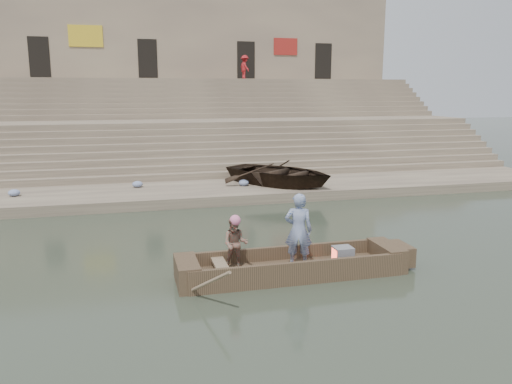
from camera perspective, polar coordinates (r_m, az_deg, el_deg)
name	(u,v)px	position (r m, az deg, el deg)	size (l,w,h in m)	color
ground	(271,254)	(14.12, 1.67, -6.96)	(120.00, 120.00, 0.00)	#283125
lower_landing	(219,192)	(21.62, -4.21, 0.04)	(32.00, 4.00, 0.40)	gray
mid_landing	(195,145)	(28.77, -6.93, 5.24)	(32.00, 3.00, 2.80)	gray
upper_landing	(181,117)	(35.61, -8.49, 8.30)	(32.00, 3.00, 5.20)	gray
ghat_steps	(191,136)	(30.40, -7.37, 6.31)	(32.00, 11.00, 5.20)	gray
building_wall	(174,75)	(39.56, -9.25, 12.93)	(32.00, 5.07, 11.20)	tan
main_rowboat	(292,271)	(12.52, 4.05, -8.89)	(5.00, 1.30, 0.22)	brown
rowboat_trim	(300,263)	(12.51, 5.00, -7.95)	(6.04, 2.63, 1.95)	brown
standing_man	(298,230)	(12.26, 4.80, -4.32)	(0.67, 0.44, 1.83)	navy
rowing_man	(235,244)	(12.10, -2.34, -5.85)	(0.62, 0.48, 1.27)	#256F56
television	(342,255)	(12.88, 9.70, -6.98)	(0.46, 0.42, 0.40)	slate
beached_rowboat	(280,173)	(21.99, 2.70, 2.15)	(3.56, 4.98, 1.03)	#2D2116
pedestrian	(245,67)	(36.47, -1.28, 13.88)	(1.06, 0.61, 1.65)	maroon
cloth_bundles	(101,189)	(21.31, -17.04, 0.31)	(10.41, 2.03, 0.26)	#3F5999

